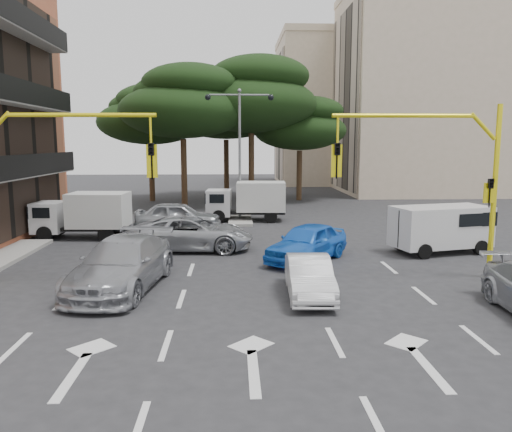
{
  "coord_description": "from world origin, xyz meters",
  "views": [
    {
      "loc": [
        -0.39,
        -14.73,
        4.72
      ],
      "look_at": [
        0.56,
        6.32,
        1.6
      ],
      "focal_mm": 35.0,
      "sensor_mm": 36.0,
      "label": 1
    }
  ],
  "objects": [
    {
      "name": "box_truck_a",
      "position": [
        -7.86,
        10.0,
        1.14
      ],
      "size": [
        4.72,
        2.19,
        2.27
      ],
      "primitive_type": null,
      "rotation": [
        0.0,
        0.0,
        1.52
      ],
      "color": "silver",
      "rests_on": "ground"
    },
    {
      "name": "ground",
      "position": [
        0.0,
        0.0,
        0.0
      ],
      "size": [
        120.0,
        120.0,
        0.0
      ],
      "primitive_type": "plane",
      "color": "#28282B",
      "rests_on": "ground"
    },
    {
      "name": "pine_left_near",
      "position": [
        -3.94,
        21.96,
        7.6
      ],
      "size": [
        9.15,
        9.15,
        10.23
      ],
      "color": "#382616",
      "rests_on": "ground"
    },
    {
      "name": "pine_right",
      "position": [
        5.06,
        25.96,
        6.22
      ],
      "size": [
        7.49,
        7.49,
        8.37
      ],
      "color": "#382616",
      "rests_on": "ground"
    },
    {
      "name": "pine_left_far",
      "position": [
        -6.94,
        25.96,
        6.91
      ],
      "size": [
        8.32,
        8.32,
        9.3
      ],
      "color": "#382616",
      "rests_on": "ground"
    },
    {
      "name": "pine_back",
      "position": [
        -0.94,
        28.96,
        7.6
      ],
      "size": [
        9.15,
        9.15,
        10.23
      ],
      "color": "#382616",
      "rests_on": "ground"
    },
    {
      "name": "car_silver_cross_b",
      "position": [
        -3.38,
        11.94,
        0.78
      ],
      "size": [
        4.62,
        1.96,
        1.56
      ],
      "primitive_type": "imported",
      "rotation": [
        0.0,
        0.0,
        1.55
      ],
      "color": "#979B9F",
      "rests_on": "ground"
    },
    {
      "name": "apartment_beige_near",
      "position": [
        19.95,
        32.0,
        9.35
      ],
      "size": [
        20.2,
        12.15,
        18.7
      ],
      "color": "beige",
      "rests_on": "ground"
    },
    {
      "name": "car_silver_cross_a",
      "position": [
        -2.26,
        7.0,
        0.75
      ],
      "size": [
        5.49,
        2.7,
        1.5
      ],
      "primitive_type": "imported",
      "rotation": [
        0.0,
        0.0,
        1.53
      ],
      "color": "#A5A8AD",
      "rests_on": "ground"
    },
    {
      "name": "pine_center",
      "position": [
        1.06,
        23.96,
        8.3
      ],
      "size": [
        9.98,
        9.98,
        11.16
      ],
      "color": "#382616",
      "rests_on": "ground"
    },
    {
      "name": "street_lamp_center",
      "position": [
        0.0,
        16.0,
        5.43
      ],
      "size": [
        4.16,
        0.36,
        7.77
      ],
      "color": "slate",
      "rests_on": "median_strip"
    },
    {
      "name": "median_strip",
      "position": [
        0.0,
        16.0,
        0.07
      ],
      "size": [
        1.4,
        6.0,
        0.15
      ],
      "primitive_type": "cube",
      "color": "gray",
      "rests_on": "ground"
    },
    {
      "name": "car_blue_compact",
      "position": [
        2.54,
        4.72,
        0.75
      ],
      "size": [
        4.08,
        4.6,
        1.51
      ],
      "primitive_type": "imported",
      "rotation": [
        0.0,
        0.0,
        -0.65
      ],
      "color": "blue",
      "rests_on": "ground"
    },
    {
      "name": "apartment_beige_far",
      "position": [
        12.95,
        44.0,
        8.35
      ],
      "size": [
        16.2,
        12.15,
        16.7
      ],
      "color": "beige",
      "rests_on": "ground"
    },
    {
      "name": "signal_mast_left",
      "position": [
        -6.8,
        1.99,
        3.88
      ],
      "size": [
        5.79,
        0.37,
        6.0
      ],
      "color": "yellow",
      "rests_on": "ground"
    },
    {
      "name": "signal_mast_right",
      "position": [
        6.8,
        1.99,
        3.88
      ],
      "size": [
        5.79,
        0.37,
        6.0
      ],
      "color": "yellow",
      "rests_on": "ground"
    },
    {
      "name": "box_truck_b",
      "position": [
        0.4,
        15.23,
        1.18
      ],
      "size": [
        4.91,
        2.28,
        2.37
      ],
      "primitive_type": null,
      "rotation": [
        0.0,
        0.0,
        1.51
      ],
      "color": "silver",
      "rests_on": "ground"
    },
    {
      "name": "car_white_hatch",
      "position": [
        1.92,
        0.1,
        0.62
      ],
      "size": [
        1.46,
        3.79,
        1.23
      ],
      "primitive_type": "imported",
      "rotation": [
        0.0,
        0.0,
        -0.04
      ],
      "color": "silver",
      "rests_on": "ground"
    },
    {
      "name": "car_silver_wagon",
      "position": [
        -4.02,
        1.17,
        0.82
      ],
      "size": [
        3.08,
        5.94,
        1.65
      ],
      "primitive_type": "imported",
      "rotation": [
        0.0,
        0.0,
        -0.14
      ],
      "color": "#9B9DA3",
      "rests_on": "ground"
    },
    {
      "name": "van_white",
      "position": [
        8.5,
        6.0,
        1.03
      ],
      "size": [
        4.44,
        2.78,
        2.06
      ],
      "primitive_type": null,
      "rotation": [
        0.0,
        0.0,
        -1.33
      ],
      "color": "silver",
      "rests_on": "ground"
    }
  ]
}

